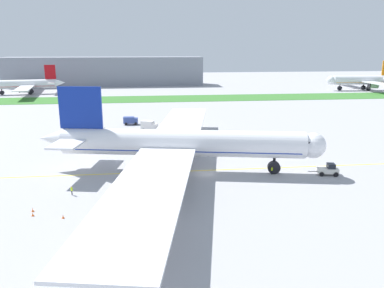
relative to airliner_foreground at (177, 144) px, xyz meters
The scene contains 16 objects.
ground_plane 8.13m from the airliner_foreground, 22.43° to the right, with size 600.00×600.00×0.00m, color #9E9EA3.
apron_taxi_line 7.83m from the airliner_foreground, ahead, with size 280.00×0.36×0.01m, color yellow.
grass_median_strip 110.24m from the airliner_foreground, 87.22° to the left, with size 320.00×24.00×0.10m, color #38722D.
airliner_foreground is the anchor object (origin of this frame).
pushback_tug 30.06m from the airliner_foreground, 11.05° to the right, with size 5.81×3.19×2.29m.
ground_crew_wingwalker_port 22.19m from the airliner_foreground, 150.36° to the right, with size 0.40×0.50×1.57m.
ground_crew_marshaller_front 19.34m from the airliner_foreground, 13.12° to the right, with size 0.45×0.49×1.64m.
traffic_cone_near_nose 27.62m from the airliner_foreground, 132.92° to the right, with size 0.36×0.36×0.58m.
traffic_cone_port_wing 30.08m from the airliner_foreground, 141.25° to the right, with size 0.36×0.36×0.58m.
traffic_cone_starboard_wing 29.47m from the airliner_foreground, 144.32° to the right, with size 0.36×0.36×0.58m.
service_truck_baggage_loader 50.27m from the airliner_foreground, 103.13° to the left, with size 4.61×2.41×2.51m.
service_truck_fuel_bowser 55.63m from the airliner_foreground, 119.59° to the left, with size 5.13×4.06×2.62m.
service_truck_catering_van 38.69m from the airliner_foreground, 98.21° to the left, with size 5.22×3.82×3.15m.
parked_airliner_far_centre 153.54m from the airliner_foreground, 116.74° to the left, with size 38.72×60.22×15.07m.
parked_airliner_far_right 178.34m from the airliner_foreground, 48.81° to the left, with size 43.15×66.63×16.72m.
terminal_building 182.31m from the airliner_foreground, 100.30° to the left, with size 124.48×20.00×18.00m, color gray.
Camera 1 is at (-10.86, -70.63, 24.42)m, focal length 35.50 mm.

